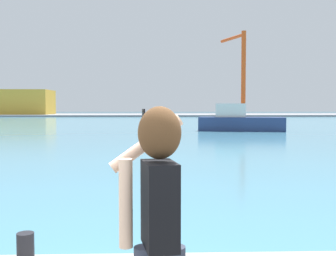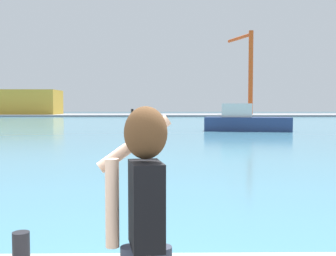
{
  "view_description": "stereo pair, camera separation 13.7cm",
  "coord_description": "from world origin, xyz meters",
  "views": [
    {
      "loc": [
        0.37,
        -2.72,
        2.29
      ],
      "look_at": [
        0.62,
        4.66,
        1.89
      ],
      "focal_mm": 43.43,
      "sensor_mm": 36.0,
      "label": 1
    },
    {
      "loc": [
        0.51,
        -2.72,
        2.29
      ],
      "look_at": [
        0.62,
        4.66,
        1.89
      ],
      "focal_mm": 43.43,
      "sensor_mm": 36.0,
      "label": 2
    }
  ],
  "objects": [
    {
      "name": "boat_moored",
      "position": [
        8.12,
        34.13,
        0.9
      ],
      "size": [
        8.01,
        3.86,
        2.5
      ],
      "rotation": [
        0.0,
        0.0,
        -0.2
      ],
      "color": "navy",
      "rests_on": "harbor_water"
    },
    {
      "name": "warehouse_left",
      "position": [
        -32.22,
        91.83,
        3.17
      ],
      "size": [
        17.44,
        9.3,
        5.58
      ],
      "primitive_type": "cube",
      "color": "gold",
      "rests_on": "far_shore_dock"
    },
    {
      "name": "harbor_water",
      "position": [
        0.0,
        52.0,
        0.01
      ],
      "size": [
        140.0,
        100.0,
        0.02
      ],
      "primitive_type": "cube",
      "color": "teal",
      "rests_on": "ground_plane"
    },
    {
      "name": "harbor_bollard",
      "position": [
        -1.01,
        1.6,
        0.74
      ],
      "size": [
        0.18,
        0.18,
        0.38
      ],
      "primitive_type": "cylinder",
      "color": "black",
      "rests_on": "quay_promenade"
    },
    {
      "name": "ground_plane",
      "position": [
        0.0,
        50.0,
        0.0
      ],
      "size": [
        220.0,
        220.0,
        0.0
      ],
      "primitive_type": "plane",
      "color": "#334751"
    },
    {
      "name": "port_crane",
      "position": [
        19.5,
        86.88,
        11.26
      ],
      "size": [
        4.05,
        10.14,
        18.23
      ],
      "color": "#D84C19",
      "rests_on": "far_shore_dock"
    },
    {
      "name": "far_shore_dock",
      "position": [
        0.0,
        92.0,
        0.19
      ],
      "size": [
        140.0,
        20.0,
        0.38
      ],
      "primitive_type": "cube",
      "color": "gray",
      "rests_on": "ground_plane"
    },
    {
      "name": "person_photographer",
      "position": [
        0.39,
        -0.11,
        1.62
      ],
      "size": [
        0.53,
        0.55,
        1.74
      ],
      "rotation": [
        0.0,
        0.0,
        1.75
      ],
      "color": "#2D3342",
      "rests_on": "quay_promenade"
    }
  ]
}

